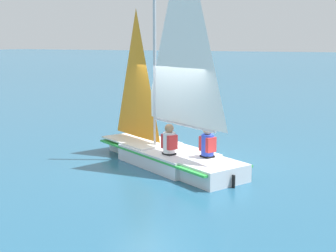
# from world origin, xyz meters

# --- Properties ---
(ground_plane) EXTENTS (260.00, 260.00, 0.00)m
(ground_plane) POSITION_xyz_m (0.00, 0.00, 0.00)
(ground_plane) COLOR #235675
(sailboat_main) EXTENTS (3.33, 4.69, 5.86)m
(sailboat_main) POSITION_xyz_m (-0.01, -0.03, 0.86)
(sailboat_main) COLOR silver
(sailboat_main) RESTS_ON ground_plane
(sailor_helm) EXTENTS (0.40, 0.42, 1.16)m
(sailor_helm) POSITION_xyz_m (-0.48, -0.28, 0.62)
(sailor_helm) COLOR black
(sailor_helm) RESTS_ON ground_plane
(sailor_crew) EXTENTS (0.40, 0.42, 1.16)m
(sailor_crew) POSITION_xyz_m (-0.31, -1.20, 0.63)
(sailor_crew) COLOR black
(sailor_crew) RESTS_ON ground_plane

